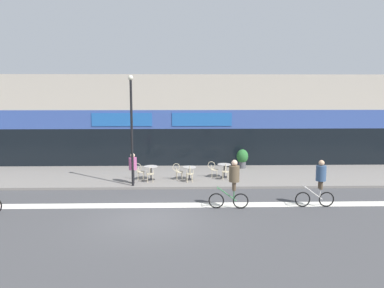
% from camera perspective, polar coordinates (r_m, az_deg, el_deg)
% --- Properties ---
extents(ground_plane, '(120.00, 120.00, 0.00)m').
position_cam_1_polar(ground_plane, '(14.76, -6.61, -11.39)').
color(ground_plane, '#424244').
extents(sidewalk_slab, '(40.00, 5.50, 0.12)m').
position_cam_1_polar(sidewalk_slab, '(21.70, -4.90, -4.89)').
color(sidewalk_slab, slate).
rests_on(sidewalk_slab, ground).
extents(storefront_facade, '(40.00, 4.06, 5.97)m').
position_cam_1_polar(storefront_facade, '(25.94, -4.35, 3.73)').
color(storefront_facade, '#B2A899').
rests_on(storefront_facade, ground).
extents(bike_lane_stripe, '(36.00, 0.70, 0.01)m').
position_cam_1_polar(bike_lane_stripe, '(16.49, -6.04, -9.28)').
color(bike_lane_stripe, silver).
rests_on(bike_lane_stripe, ground).
extents(bistro_table_0, '(0.75, 0.75, 0.74)m').
position_cam_1_polar(bistro_table_0, '(20.51, -6.27, -3.96)').
color(bistro_table_0, black).
rests_on(bistro_table_0, sidewalk_slab).
extents(bistro_table_1, '(0.74, 0.74, 0.70)m').
position_cam_1_polar(bistro_table_1, '(20.42, -0.40, -4.05)').
color(bistro_table_1, black).
rests_on(bistro_table_1, sidewalk_slab).
extents(bistro_table_2, '(0.75, 0.75, 0.75)m').
position_cam_1_polar(bistro_table_2, '(21.03, 4.93, -3.64)').
color(bistro_table_2, black).
rests_on(bistro_table_2, sidewalk_slab).
extents(cafe_chair_0_near, '(0.43, 0.59, 0.90)m').
position_cam_1_polar(cafe_chair_0_near, '(19.91, -6.41, -4.38)').
color(cafe_chair_0_near, beige).
rests_on(cafe_chair_0_near, sidewalk_slab).
extents(cafe_chair_0_side, '(0.59, 0.42, 0.90)m').
position_cam_1_polar(cafe_chair_0_side, '(20.58, -8.01, -4.00)').
color(cafe_chair_0_side, beige).
rests_on(cafe_chair_0_side, sidewalk_slab).
extents(cafe_chair_1_near, '(0.45, 0.60, 0.90)m').
position_cam_1_polar(cafe_chair_1_near, '(19.81, -0.34, -4.39)').
color(cafe_chair_1_near, beige).
rests_on(cafe_chair_1_near, sidewalk_slab).
extents(cafe_chair_1_side, '(0.60, 0.45, 0.90)m').
position_cam_1_polar(cafe_chair_1_side, '(20.41, -2.16, -4.03)').
color(cafe_chair_1_side, beige).
rests_on(cafe_chair_1_side, sidewalk_slab).
extents(cafe_chair_2_near, '(0.40, 0.58, 0.90)m').
position_cam_1_polar(cafe_chair_2_near, '(20.42, 5.13, -4.05)').
color(cafe_chair_2_near, beige).
rests_on(cafe_chair_2_near, sidewalk_slab).
extents(cafe_chair_2_side, '(0.59, 0.43, 0.90)m').
position_cam_1_polar(cafe_chair_2_side, '(20.97, 3.23, -3.71)').
color(cafe_chair_2_side, beige).
rests_on(cafe_chair_2_side, sidewalk_slab).
extents(planter_pot, '(0.73, 0.73, 1.18)m').
position_cam_1_polar(planter_pot, '(23.67, 7.68, -2.07)').
color(planter_pot, '#4C4C51').
rests_on(planter_pot, sidewalk_slab).
extents(lamp_post, '(0.26, 0.26, 5.57)m').
position_cam_1_polar(lamp_post, '(18.93, -9.19, 3.12)').
color(lamp_post, black).
rests_on(lamp_post, sidewalk_slab).
extents(cyclist_0, '(1.68, 0.48, 2.03)m').
position_cam_1_polar(cyclist_0, '(16.79, 18.84, -5.20)').
color(cyclist_0, black).
rests_on(cyclist_0, ground).
extents(cyclist_1, '(1.68, 0.51, 2.08)m').
position_cam_1_polar(cyclist_1, '(15.76, 6.25, -5.50)').
color(cyclist_1, black).
rests_on(cyclist_1, ground).
extents(pedestrian_near_end, '(0.46, 0.46, 1.60)m').
position_cam_1_polar(pedestrian_near_end, '(19.75, -9.01, -3.25)').
color(pedestrian_near_end, black).
rests_on(pedestrian_near_end, sidewalk_slab).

